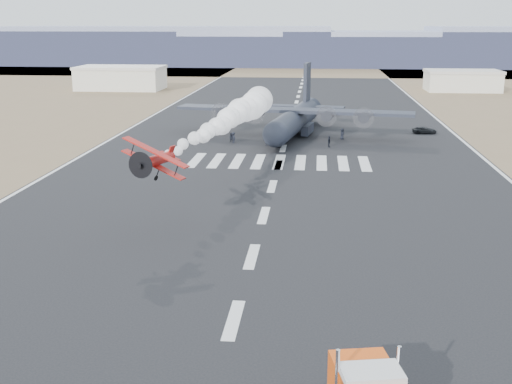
# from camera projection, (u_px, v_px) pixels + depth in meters

# --- Properties ---
(ground) EXTENTS (500.00, 500.00, 0.00)m
(ground) POSITION_uv_depth(u_px,v_px,m) (234.00, 320.00, 42.91)
(ground) COLOR black
(ground) RESTS_ON ground
(scrub_far) EXTENTS (500.00, 80.00, 0.00)m
(scrub_far) POSITION_uv_depth(u_px,v_px,m) (306.00, 69.00, 264.08)
(scrub_far) COLOR #7B6346
(scrub_far) RESTS_ON ground
(runway_markings) EXTENTS (60.00, 260.00, 0.01)m
(runway_markings) POSITION_uv_depth(u_px,v_px,m) (283.00, 148.00, 100.61)
(runway_markings) COLOR silver
(runway_markings) RESTS_ON ground
(ridge_seg_b) EXTENTS (150.00, 50.00, 15.00)m
(ridge_seg_b) POSITION_uv_depth(u_px,v_px,m) (32.00, 47.00, 303.06)
(ridge_seg_b) COLOR #828AA5
(ridge_seg_b) RESTS_ON ground
(ridge_seg_c) EXTENTS (150.00, 50.00, 17.00)m
(ridge_seg_c) POSITION_uv_depth(u_px,v_px,m) (167.00, 45.00, 296.77)
(ridge_seg_c) COLOR #828AA5
(ridge_seg_c) RESTS_ON ground
(ridge_seg_d) EXTENTS (150.00, 50.00, 13.00)m
(ridge_seg_d) POSITION_uv_depth(u_px,v_px,m) (308.00, 50.00, 291.25)
(ridge_seg_d) COLOR #828AA5
(ridge_seg_d) RESTS_ON ground
(ridge_seg_e) EXTENTS (150.00, 50.00, 15.00)m
(ridge_seg_e) POSITION_uv_depth(u_px,v_px,m) (454.00, 48.00, 284.96)
(ridge_seg_e) COLOR #828AA5
(ridge_seg_e) RESTS_ON ground
(hangar_left) EXTENTS (24.50, 14.50, 6.70)m
(hangar_left) POSITION_uv_depth(u_px,v_px,m) (121.00, 78.00, 186.29)
(hangar_left) COLOR beige
(hangar_left) RESTS_ON ground
(hangar_right) EXTENTS (20.50, 12.50, 5.90)m
(hangar_right) POSITION_uv_depth(u_px,v_px,m) (462.00, 80.00, 182.10)
(hangar_right) COLOR beige
(hangar_right) RESTS_ON ground
(aerobatic_biplane) EXTENTS (6.42, 6.12, 3.73)m
(aerobatic_biplane) POSITION_uv_depth(u_px,v_px,m) (156.00, 160.00, 58.84)
(aerobatic_biplane) COLOR #B0240B
(smoke_trail) EXTENTS (7.63, 41.18, 4.23)m
(smoke_trail) POSITION_uv_depth(u_px,v_px,m) (244.00, 109.00, 90.35)
(smoke_trail) COLOR white
(transport_aircraft) EXTENTS (40.89, 33.52, 11.81)m
(transport_aircraft) POSITION_uv_depth(u_px,v_px,m) (295.00, 118.00, 111.78)
(transport_aircraft) COLOR black
(transport_aircraft) RESTS_ON ground
(support_vehicle) EXTENTS (4.41, 2.36, 1.18)m
(support_vehicle) POSITION_uv_depth(u_px,v_px,m) (425.00, 130.00, 113.81)
(support_vehicle) COLOR black
(support_vehicle) RESTS_ON ground
(crew_a) EXTENTS (0.58, 0.67, 1.66)m
(crew_a) POSITION_uv_depth(u_px,v_px,m) (266.00, 140.00, 102.70)
(crew_a) COLOR black
(crew_a) RESTS_ON ground
(crew_b) EXTENTS (0.88, 0.57, 1.77)m
(crew_b) POSITION_uv_depth(u_px,v_px,m) (273.00, 138.00, 104.64)
(crew_b) COLOR black
(crew_b) RESTS_ON ground
(crew_c) EXTENTS (1.16, 1.27, 1.83)m
(crew_c) POSITION_uv_depth(u_px,v_px,m) (233.00, 138.00, 104.64)
(crew_c) COLOR black
(crew_c) RESTS_ON ground
(crew_d) EXTENTS (0.82, 1.15, 1.76)m
(crew_d) POSITION_uv_depth(u_px,v_px,m) (329.00, 142.00, 101.41)
(crew_d) COLOR black
(crew_d) RESTS_ON ground
(crew_e) EXTENTS (0.98, 1.09, 1.90)m
(crew_e) POSITION_uv_depth(u_px,v_px,m) (342.00, 134.00, 108.04)
(crew_e) COLOR black
(crew_e) RESTS_ON ground
(crew_f) EXTENTS (1.78, 1.28, 1.85)m
(crew_f) POSITION_uv_depth(u_px,v_px,m) (273.00, 137.00, 105.53)
(crew_f) COLOR black
(crew_f) RESTS_ON ground
(crew_g) EXTENTS (0.73, 0.68, 1.60)m
(crew_g) POSITION_uv_depth(u_px,v_px,m) (264.00, 136.00, 106.66)
(crew_g) COLOR black
(crew_g) RESTS_ON ground
(crew_h) EXTENTS (0.92, 0.79, 1.61)m
(crew_h) POSITION_uv_depth(u_px,v_px,m) (231.00, 138.00, 105.32)
(crew_h) COLOR black
(crew_h) RESTS_ON ground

